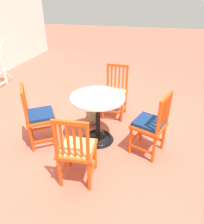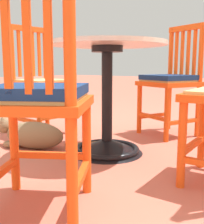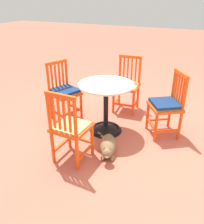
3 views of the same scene
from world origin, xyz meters
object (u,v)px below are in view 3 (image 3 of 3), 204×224
object	(u,v)px
orange_chair_facing_out	(166,106)
orange_chair_tucked_in	(127,86)
orange_chair_near_fence	(70,128)
orange_chair_at_corner	(64,92)
cafe_table	(106,113)
tabby_cat	(108,147)

from	to	relation	value
orange_chair_facing_out	orange_chair_tucked_in	xyz separation A→B (m)	(-0.54, -0.76, -0.01)
orange_chair_near_fence	orange_chair_facing_out	bearing A→B (deg)	139.71
orange_chair_at_corner	orange_chair_facing_out	bearing A→B (deg)	96.19
orange_chair_near_fence	orange_chair_at_corner	distance (m)	1.10
cafe_table	orange_chair_tucked_in	size ratio (longest dim) A/B	0.83
orange_chair_at_corner	cafe_table	bearing A→B (deg)	82.79
orange_chair_near_fence	tabby_cat	world-z (taller)	orange_chair_near_fence
orange_chair_facing_out	orange_chair_at_corner	size ratio (longest dim) A/B	1.00
cafe_table	orange_chair_facing_out	distance (m)	0.85
orange_chair_near_fence	tabby_cat	distance (m)	0.56
orange_chair_near_fence	orange_chair_facing_out	distance (m)	1.38
cafe_table	tabby_cat	world-z (taller)	cafe_table
tabby_cat	orange_chair_at_corner	bearing A→B (deg)	-120.89
orange_chair_facing_out	orange_chair_tucked_in	distance (m)	0.93
orange_chair_tucked_in	tabby_cat	xyz separation A→B (m)	(1.30, 0.21, -0.34)
tabby_cat	orange_chair_tucked_in	bearing A→B (deg)	-170.76
orange_chair_near_fence	orange_chair_facing_out	xyz separation A→B (m)	(-1.05, 0.89, 0.01)
orange_chair_tucked_in	orange_chair_at_corner	distance (m)	1.05
orange_chair_facing_out	tabby_cat	xyz separation A→B (m)	(0.76, -0.55, -0.35)
orange_chair_facing_out	tabby_cat	distance (m)	1.00
orange_chair_at_corner	tabby_cat	xyz separation A→B (m)	(0.59, 0.99, -0.35)
orange_chair_tucked_in	orange_chair_at_corner	bearing A→B (deg)	-47.88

